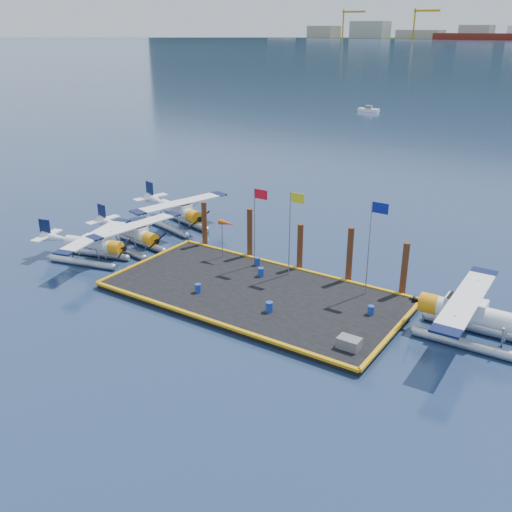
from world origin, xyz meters
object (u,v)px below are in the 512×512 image
(drum_0, at_px, (261,272))
(drum_3, at_px, (198,288))
(windsock, at_px, (227,224))
(flagpole_yellow, at_px, (292,221))
(drum_1, at_px, (269,307))
(flagpole_blue, at_px, (373,235))
(piling_4, at_px, (404,271))
(seaplane_c, at_px, (178,213))
(seaplane_b, at_px, (134,235))
(piling_3, at_px, (350,256))
(seaplane_a, at_px, (92,246))
(crate, at_px, (349,343))
(drum_5, at_px, (258,261))
(piling_2, at_px, (300,248))
(piling_1, at_px, (250,235))
(flagpole_red, at_px, (257,216))
(piling_0, at_px, (205,225))
(drum_4, at_px, (371,310))
(seaplane_d, at_px, (472,316))

(drum_0, xyz_separation_m, drum_3, (-2.09, -4.64, -0.02))
(windsock, bearing_deg, flagpole_yellow, 0.00)
(drum_1, distance_m, flagpole_blue, 8.17)
(piling_4, bearing_deg, seaplane_c, 173.01)
(seaplane_b, xyz_separation_m, piling_3, (17.59, 3.55, 0.81))
(seaplane_a, bearing_deg, crate, 72.22)
(seaplane_a, distance_m, drum_5, 13.03)
(seaplane_a, distance_m, drum_3, 10.94)
(seaplane_b, relative_size, drum_5, 14.39)
(seaplane_b, relative_size, piling_2, 2.28)
(seaplane_b, height_order, piling_1, piling_1)
(flagpole_red, distance_m, flagpole_yellow, 3.00)
(drum_1, relative_size, piling_0, 0.17)
(seaplane_a, height_order, drum_5, seaplane_a)
(drum_4, xyz_separation_m, piling_2, (-7.47, 4.14, 1.21))
(seaplane_c, distance_m, flagpole_blue, 21.08)
(drum_4, bearing_deg, drum_1, -149.64)
(windsock, bearing_deg, piling_1, 57.34)
(crate, relative_size, piling_1, 0.30)
(flagpole_blue, distance_m, piling_2, 6.98)
(drum_0, height_order, crate, crate)
(drum_3, bearing_deg, piling_2, 64.74)
(piling_3, bearing_deg, drum_0, -151.50)
(crate, bearing_deg, flagpole_blue, 104.80)
(drum_5, relative_size, piling_0, 0.15)
(seaplane_b, distance_m, piling_4, 21.89)
(seaplane_d, bearing_deg, flagpole_blue, 75.55)
(seaplane_d, bearing_deg, drum_4, 97.27)
(drum_4, height_order, windsock, windsock)
(drum_1, distance_m, drum_4, 6.38)
(drum_5, distance_m, piling_2, 3.39)
(drum_0, relative_size, piling_2, 0.17)
(drum_3, distance_m, flagpole_blue, 12.17)
(drum_5, relative_size, piling_1, 0.14)
(drum_3, height_order, windsock, windsock)
(seaplane_d, relative_size, piling_4, 2.50)
(seaplane_b, distance_m, crate, 22.24)
(crate, relative_size, flagpole_blue, 0.20)
(seaplane_a, xyz_separation_m, windsock, (8.98, 5.57, 1.91))
(drum_1, xyz_separation_m, piling_4, (6.04, 7.36, 1.27))
(drum_5, bearing_deg, seaplane_b, -168.78)
(drum_0, xyz_separation_m, flagpole_blue, (7.71, 1.39, 3.97))
(drum_1, distance_m, piling_0, 13.26)
(drum_1, xyz_separation_m, flagpole_blue, (4.24, 5.76, 3.95))
(flagpole_red, relative_size, piling_4, 1.50)
(crate, height_order, flagpole_blue, flagpole_blue)
(drum_4, bearing_deg, flagpole_blue, 116.66)
(seaplane_d, distance_m, piling_4, 6.23)
(drum_1, bearing_deg, windsock, 142.41)
(piling_4, bearing_deg, crate, -89.65)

